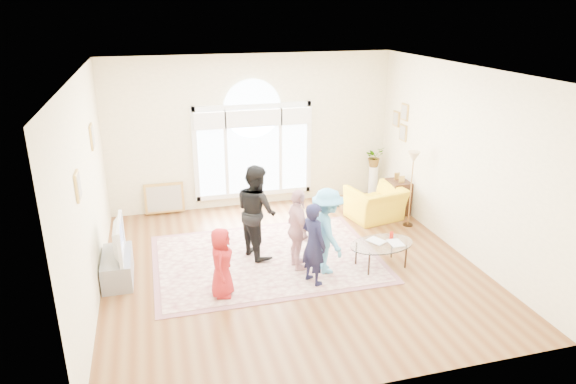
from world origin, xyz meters
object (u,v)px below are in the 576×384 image
object	(u,v)px
armchair	(376,203)
television	(115,239)
area_rug	(267,258)
coffee_table	(382,245)
tv_console	(118,267)

from	to	relation	value
armchair	television	bearing A→B (deg)	1.96
area_rug	coffee_table	distance (m)	1.97
area_rug	coffee_table	world-z (taller)	coffee_table
television	coffee_table	size ratio (longest dim) A/B	0.83
armchair	tv_console	bearing A→B (deg)	1.94
area_rug	tv_console	distance (m)	2.43
tv_console	armchair	distance (m)	5.10
area_rug	television	xyz separation A→B (m)	(-2.42, -0.07, 0.69)
area_rug	television	distance (m)	2.51
tv_console	armchair	size ratio (longest dim) A/B	0.97
coffee_table	television	bearing A→B (deg)	162.64
area_rug	television	world-z (taller)	television
coffee_table	armchair	size ratio (longest dim) A/B	1.16
area_rug	coffee_table	xyz separation A→B (m)	(1.77, -0.76, 0.39)
tv_console	coffee_table	world-z (taller)	coffee_table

